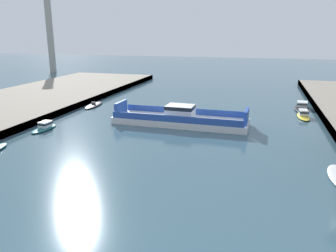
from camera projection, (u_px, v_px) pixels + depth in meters
The scene contains 7 objects.
ground_plane at pixel (76, 239), 25.35m from camera, with size 400.00×400.00×0.00m, color #385666.
chain_ferry at pixel (180, 118), 57.12m from camera, with size 23.11×7.03×3.31m.
moored_boat_near_left at pixel (45, 127), 54.10m from camera, with size 2.17×5.68×1.30m.
moored_boat_near_right at pixel (303, 115), 61.89m from camera, with size 2.43×6.69×1.40m.
moored_boat_far_left at pixel (94, 105), 71.50m from camera, with size 2.83×7.62×0.91m.
moored_boat_far_right at pixel (302, 106), 68.71m from camera, with size 3.73×8.24×1.49m.
smokestack_distant_a at pixel (50, 31), 130.20m from camera, with size 2.69×2.69×29.85m.
Camera 1 is at (12.65, -19.45, 15.04)m, focal length 35.93 mm.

